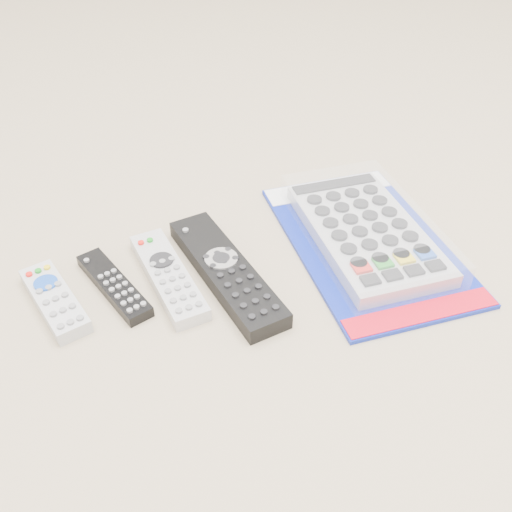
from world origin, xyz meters
name	(u,v)px	position (x,y,z in m)	size (l,w,h in m)	color
remote_small_grey	(55,300)	(-0.23, 0.05, 0.01)	(0.06, 0.15, 0.02)	#A6A6A8
remote_slim_black	(114,285)	(-0.15, 0.04, 0.01)	(0.06, 0.16, 0.02)	black
remote_silver_dvd	(168,276)	(-0.08, 0.03, 0.01)	(0.05, 0.19, 0.02)	#B8B8BD
remote_large_black	(226,271)	(-0.01, 0.00, 0.01)	(0.07, 0.25, 0.03)	black
jumbo_remote_packaged	(367,231)	(0.21, -0.03, 0.02)	(0.27, 0.39, 0.05)	#0D2096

